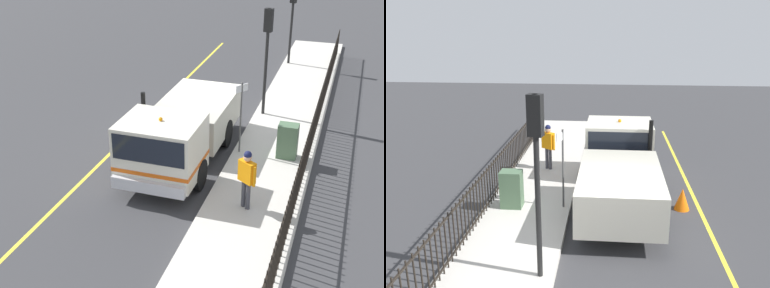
# 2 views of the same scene
# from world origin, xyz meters

# --- Properties ---
(ground_plane) EXTENTS (57.67, 57.67, 0.00)m
(ground_plane) POSITION_xyz_m (0.00, 0.00, 0.00)
(ground_plane) COLOR #38383A
(ground_plane) RESTS_ON ground
(sidewalk_slab) EXTENTS (2.66, 26.21, 0.16)m
(sidewalk_slab) POSITION_xyz_m (2.74, 0.00, 0.08)
(sidewalk_slab) COLOR beige
(sidewalk_slab) RESTS_ON ground
(lane_marking) EXTENTS (0.12, 23.59, 0.01)m
(lane_marking) POSITION_xyz_m (-2.60, 0.00, 0.00)
(lane_marking) COLOR yellow
(lane_marking) RESTS_ON ground
(work_truck) EXTENTS (2.40, 6.46, 2.55)m
(work_truck) POSITION_xyz_m (-0.08, -3.03, 1.22)
(work_truck) COLOR silver
(work_truck) RESTS_ON ground
(worker_standing) EXTENTS (0.55, 0.46, 1.75)m
(worker_standing) POSITION_xyz_m (2.59, -5.13, 1.23)
(worker_standing) COLOR orange
(worker_standing) RESTS_ON sidewalk_slab
(iron_fence) EXTENTS (0.04, 22.32, 1.29)m
(iron_fence) POSITION_xyz_m (3.90, 0.00, 0.81)
(iron_fence) COLOR black
(iron_fence) RESTS_ON sidewalk_slab
(traffic_light_near) EXTENTS (0.33, 0.26, 4.09)m
(traffic_light_near) POSITION_xyz_m (1.74, 1.71, 3.06)
(traffic_light_near) COLOR black
(traffic_light_near) RESTS_ON sidewalk_slab
(traffic_light_mid) EXTENTS (0.33, 0.25, 3.85)m
(traffic_light_mid) POSITION_xyz_m (1.68, 8.60, 2.90)
(traffic_light_mid) COLOR black
(traffic_light_mid) RESTS_ON sidewalk_slab
(utility_cabinet) EXTENTS (0.64, 0.49, 1.16)m
(utility_cabinet) POSITION_xyz_m (3.20, -1.71, 0.74)
(utility_cabinet) COLOR #4C6B4C
(utility_cabinet) RESTS_ON sidewalk_slab
(traffic_cone) EXTENTS (0.48, 0.48, 0.69)m
(traffic_cone) POSITION_xyz_m (-2.04, -2.27, 0.34)
(traffic_cone) COLOR orange
(traffic_cone) RESTS_ON ground
(street_sign) EXTENTS (0.31, 0.43, 2.46)m
(street_sign) POSITION_xyz_m (1.62, -1.81, 1.69)
(street_sign) COLOR #4C4C4C
(street_sign) RESTS_ON sidewalk_slab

